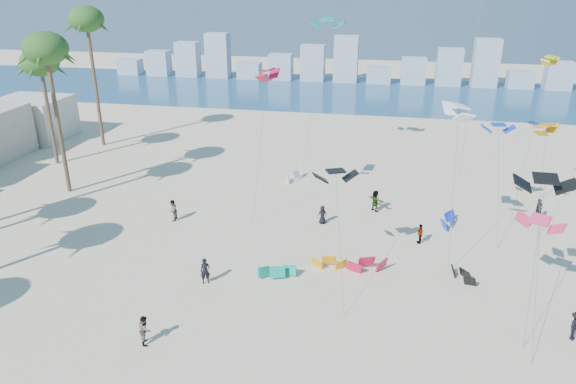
# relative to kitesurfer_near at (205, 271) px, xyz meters

# --- Properties ---
(ocean) EXTENTS (220.00, 220.00, 0.00)m
(ocean) POSITION_rel_kitesurfer_near_xyz_m (1.43, 61.86, -0.90)
(ocean) COLOR navy
(ocean) RESTS_ON ground
(kitesurfer_near) EXTENTS (0.77, 0.65, 1.81)m
(kitesurfer_near) POSITION_rel_kitesurfer_near_xyz_m (0.00, 0.00, 0.00)
(kitesurfer_near) COLOR black
(kitesurfer_near) RESTS_ON ground
(kitesurfer_mid) EXTENTS (0.94, 1.04, 1.74)m
(kitesurfer_mid) POSITION_rel_kitesurfer_near_xyz_m (-1.25, -6.48, -0.03)
(kitesurfer_mid) COLOR gray
(kitesurfer_mid) RESTS_ON ground
(kitesurfers_far) EXTENTS (30.47, 17.14, 1.90)m
(kitesurfers_far) POSITION_rel_kitesurfer_near_xyz_m (11.50, 8.49, -0.00)
(kitesurfers_far) COLOR black
(kitesurfers_far) RESTS_ON ground
(grounded_kites) EXTENTS (16.31, 20.67, 0.92)m
(grounded_kites) POSITION_rel_kitesurfer_near_xyz_m (9.47, 8.07, -0.48)
(grounded_kites) COLOR #0C9679
(grounded_kites) RESTS_ON ground
(flying_kites) EXTENTS (23.84, 34.31, 18.57)m
(flying_kites) POSITION_rel_kitesurfer_near_xyz_m (14.44, 12.64, 10.38)
(flying_kites) COLOR black
(flying_kites) RESTS_ON ground
(distant_skyline) EXTENTS (85.00, 3.00, 8.40)m
(distant_skyline) POSITION_rel_kitesurfer_near_xyz_m (0.24, 71.86, 2.18)
(distant_skyline) COLOR #9EADBF
(distant_skyline) RESTS_ON ground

